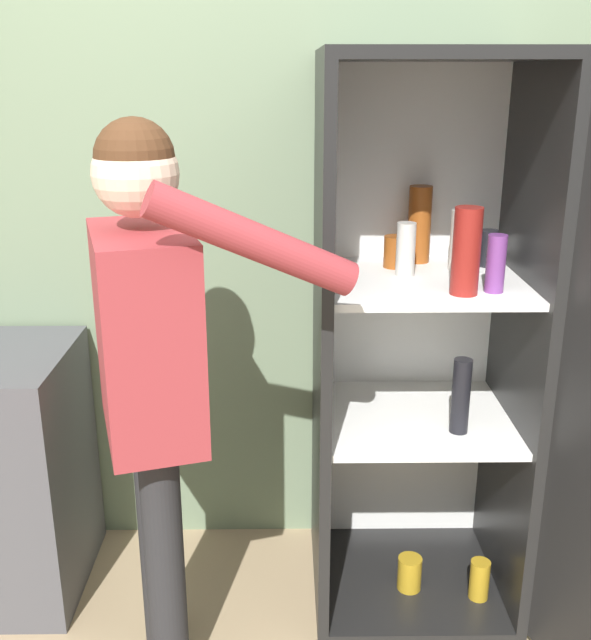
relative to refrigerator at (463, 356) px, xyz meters
The scene contains 3 objects.
wall_back 0.77m from the refrigerator, 138.09° to the left, with size 7.00×0.06×2.55m.
refrigerator is the anchor object (origin of this frame).
person 0.98m from the refrigerator, 163.24° to the right, with size 0.75×0.57×1.67m.
Camera 1 is at (-0.04, -1.67, 1.77)m, focal length 42.00 mm.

